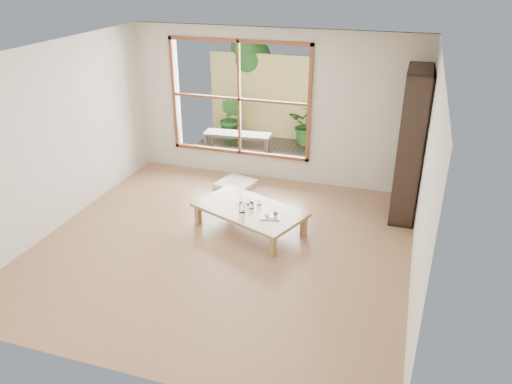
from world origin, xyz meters
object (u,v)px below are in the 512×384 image
food_tray (271,216)px  garden_bench (237,136)px  low_table (250,211)px  bookshelf (411,145)px

food_tray → garden_bench: bearing=102.9°
food_tray → low_table: bearing=140.3°
bookshelf → low_table: bearing=-149.9°
low_table → bookshelf: (2.09, 1.21, 0.82)m
bookshelf → food_tray: (-1.72, -1.39, -0.75)m
low_table → bookshelf: bearing=51.9°
low_table → food_tray: size_ratio=5.82×
bookshelf → food_tray: bookshelf is taller
bookshelf → garden_bench: bookshelf is taller
bookshelf → food_tray: bearing=-141.1°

